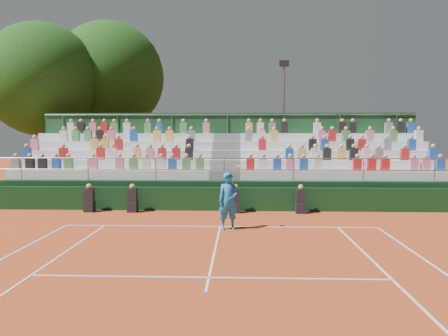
{
  "coord_description": "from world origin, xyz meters",
  "views": [
    {
      "loc": [
        0.71,
        -15.14,
        3.25
      ],
      "look_at": [
        0.0,
        3.5,
        1.8
      ],
      "focal_mm": 35.0,
      "sensor_mm": 36.0,
      "label": 1
    }
  ],
  "objects_px": {
    "tennis_player": "(229,201)",
    "tree_east": "(109,77)",
    "tree_west": "(42,80)",
    "floodlight_mast": "(284,113)"
  },
  "relations": [
    {
      "from": "tennis_player",
      "to": "tree_west",
      "type": "height_order",
      "value": "tree_west"
    },
    {
      "from": "tennis_player",
      "to": "floodlight_mast",
      "type": "bearing_deg",
      "value": 76.26
    },
    {
      "from": "tree_east",
      "to": "tennis_player",
      "type": "bearing_deg",
      "value": -60.59
    },
    {
      "from": "tree_west",
      "to": "tree_east",
      "type": "height_order",
      "value": "tree_east"
    },
    {
      "from": "tree_east",
      "to": "tree_west",
      "type": "bearing_deg",
      "value": -135.06
    },
    {
      "from": "tennis_player",
      "to": "floodlight_mast",
      "type": "relative_size",
      "value": 0.29
    },
    {
      "from": "tennis_player",
      "to": "floodlight_mast",
      "type": "distance_m",
      "value": 13.37
    },
    {
      "from": "tree_east",
      "to": "floodlight_mast",
      "type": "height_order",
      "value": "tree_east"
    },
    {
      "from": "tree_west",
      "to": "floodlight_mast",
      "type": "height_order",
      "value": "tree_west"
    },
    {
      "from": "tennis_player",
      "to": "tree_east",
      "type": "bearing_deg",
      "value": 119.41
    }
  ]
}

